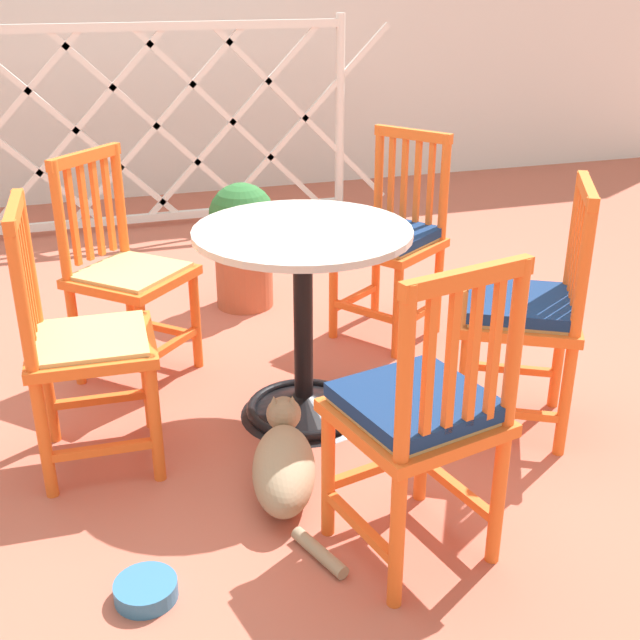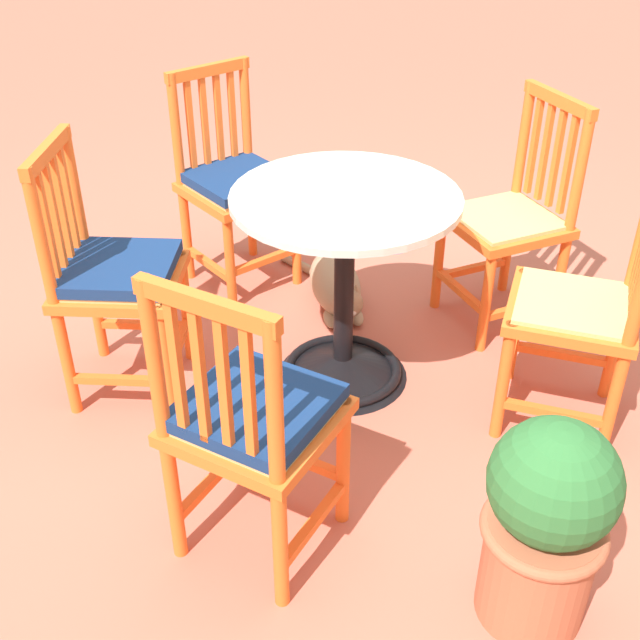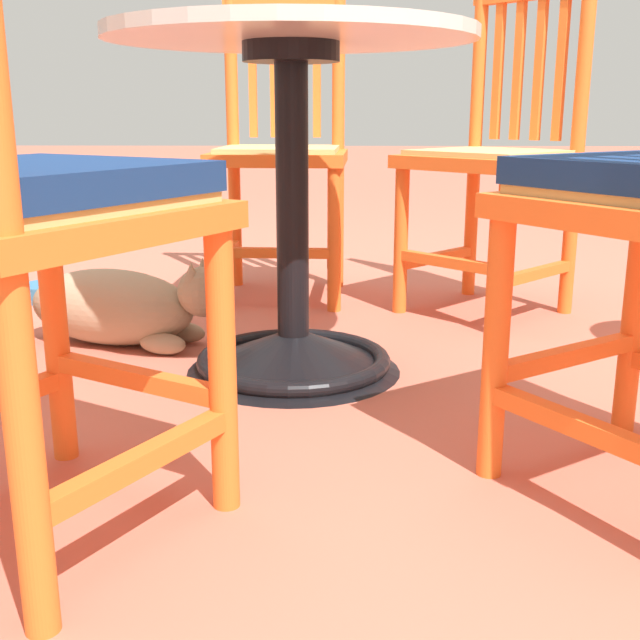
% 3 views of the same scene
% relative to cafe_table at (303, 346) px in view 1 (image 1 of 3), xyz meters
% --- Properties ---
extents(ground_plane, '(24.00, 24.00, 0.00)m').
position_rel_cafe_table_xyz_m(ground_plane, '(-0.11, 0.09, -0.28)').
color(ground_plane, '#BC604C').
extents(lattice_fence_panel, '(3.12, 0.06, 1.30)m').
position_rel_cafe_table_xyz_m(lattice_fence_panel, '(-0.17, 2.63, 0.36)').
color(lattice_fence_panel, white).
rests_on(lattice_fence_panel, ground_plane).
extents(cafe_table, '(0.76, 0.76, 0.73)m').
position_rel_cafe_table_xyz_m(cafe_table, '(0.00, 0.00, 0.00)').
color(cafe_table, black).
rests_on(cafe_table, ground_plane).
extents(orange_chair_facing_out, '(0.55, 0.55, 0.91)m').
position_rel_cafe_table_xyz_m(orange_chair_facing_out, '(0.72, -0.31, 0.16)').
color(orange_chair_facing_out, orange).
rests_on(orange_chair_facing_out, ground_plane).
extents(orange_chair_at_corner, '(0.56, 0.56, 0.91)m').
position_rel_cafe_table_xyz_m(orange_chair_at_corner, '(0.58, 0.59, 0.16)').
color(orange_chair_at_corner, orange).
rests_on(orange_chair_at_corner, ground_plane).
extents(orange_chair_tucked_in, '(0.57, 0.57, 0.91)m').
position_rel_cafe_table_xyz_m(orange_chair_tucked_in, '(-0.57, 0.54, 0.15)').
color(orange_chair_tucked_in, orange).
rests_on(orange_chair_tucked_in, ground_plane).
extents(orange_chair_by_planter, '(0.42, 0.42, 0.91)m').
position_rel_cafe_table_xyz_m(orange_chair_by_planter, '(-0.77, -0.08, 0.15)').
color(orange_chair_by_planter, orange).
rests_on(orange_chair_by_planter, ground_plane).
extents(orange_chair_near_fence, '(0.48, 0.48, 0.91)m').
position_rel_cafe_table_xyz_m(orange_chair_near_fence, '(0.07, -0.84, 0.16)').
color(orange_chair_near_fence, orange).
rests_on(orange_chair_near_fence, ground_plane).
extents(tabby_cat, '(0.31, 0.75, 0.23)m').
position_rel_cafe_table_xyz_m(tabby_cat, '(-0.19, -0.43, -0.19)').
color(tabby_cat, '#9E896B').
rests_on(tabby_cat, ground_plane).
extents(terracotta_planter, '(0.32, 0.32, 0.62)m').
position_rel_cafe_table_xyz_m(terracotta_planter, '(0.03, 1.12, 0.04)').
color(terracotta_planter, '#B25B3D').
rests_on(terracotta_planter, ground_plane).
extents(pet_water_bowl, '(0.17, 0.17, 0.05)m').
position_rel_cafe_table_xyz_m(pet_water_bowl, '(-0.68, -0.80, -0.26)').
color(pet_water_bowl, teal).
rests_on(pet_water_bowl, ground_plane).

